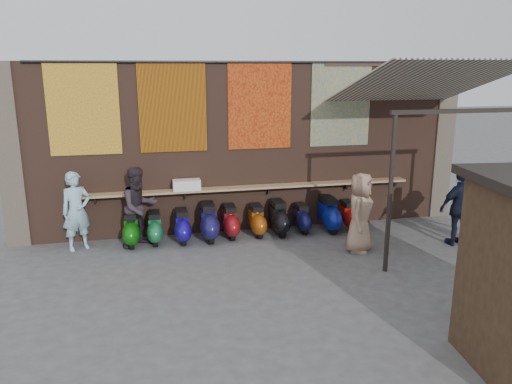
{
  "coord_description": "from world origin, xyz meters",
  "views": [
    {
      "loc": [
        -2.38,
        -8.89,
        3.9
      ],
      "look_at": [
        -0.08,
        1.2,
        1.27
      ],
      "focal_mm": 35.0,
      "sensor_mm": 36.0,
      "label": 1
    }
  ],
  "objects_px": {
    "scooter_stool_6": "(279,218)",
    "shopper_tan": "(360,213)",
    "scooter_stool_0": "(131,229)",
    "diner_left": "(77,211)",
    "scooter_stool_4": "(230,222)",
    "scooter_stool_3": "(209,222)",
    "scooter_stool_8": "(329,214)",
    "scooter_stool_9": "(348,216)",
    "shelf_box": "(187,185)",
    "diner_right": "(139,207)",
    "scooter_stool_7": "(302,218)",
    "scooter_stool_2": "(182,226)",
    "scooter_stool_1": "(155,228)",
    "shopper_grey": "(496,211)",
    "scooter_stool_5": "(257,221)",
    "shopper_navy": "(460,208)"
  },
  "relations": [
    {
      "from": "shelf_box",
      "to": "scooter_stool_9",
      "type": "bearing_deg",
      "value": -4.75
    },
    {
      "from": "scooter_stool_0",
      "to": "scooter_stool_6",
      "type": "height_order",
      "value": "scooter_stool_6"
    },
    {
      "from": "shelf_box",
      "to": "scooter_stool_7",
      "type": "relative_size",
      "value": 0.88
    },
    {
      "from": "scooter_stool_1",
      "to": "shopper_tan",
      "type": "height_order",
      "value": "shopper_tan"
    },
    {
      "from": "shelf_box",
      "to": "scooter_stool_1",
      "type": "xyz_separation_m",
      "value": [
        -0.77,
        -0.29,
        -0.89
      ]
    },
    {
      "from": "scooter_stool_6",
      "to": "scooter_stool_5",
      "type": "bearing_deg",
      "value": 179.16
    },
    {
      "from": "scooter_stool_0",
      "to": "scooter_stool_9",
      "type": "xyz_separation_m",
      "value": [
        5.16,
        -0.01,
        -0.03
      ]
    },
    {
      "from": "scooter_stool_6",
      "to": "shelf_box",
      "type": "bearing_deg",
      "value": 172.29
    },
    {
      "from": "scooter_stool_9",
      "to": "shopper_navy",
      "type": "xyz_separation_m",
      "value": [
        1.96,
        -1.56,
        0.51
      ]
    },
    {
      "from": "diner_right",
      "to": "shopper_grey",
      "type": "distance_m",
      "value": 7.71
    },
    {
      "from": "scooter_stool_7",
      "to": "diner_left",
      "type": "xyz_separation_m",
      "value": [
        -5.1,
        -0.04,
        0.53
      ]
    },
    {
      "from": "scooter_stool_4",
      "to": "scooter_stool_6",
      "type": "bearing_deg",
      "value": -1.7
    },
    {
      "from": "scooter_stool_9",
      "to": "shopper_grey",
      "type": "xyz_separation_m",
      "value": [
        2.49,
        -2.03,
        0.54
      ]
    },
    {
      "from": "scooter_stool_2",
      "to": "scooter_stool_6",
      "type": "height_order",
      "value": "scooter_stool_6"
    },
    {
      "from": "scooter_stool_1",
      "to": "shopper_grey",
      "type": "height_order",
      "value": "shopper_grey"
    },
    {
      "from": "scooter_stool_9",
      "to": "shopper_tan",
      "type": "distance_m",
      "value": 1.59
    },
    {
      "from": "scooter_stool_3",
      "to": "scooter_stool_8",
      "type": "height_order",
      "value": "scooter_stool_3"
    },
    {
      "from": "scooter_stool_6",
      "to": "scooter_stool_8",
      "type": "bearing_deg",
      "value": -1.82
    },
    {
      "from": "scooter_stool_0",
      "to": "scooter_stool_4",
      "type": "xyz_separation_m",
      "value": [
        2.24,
        0.06,
        -0.0
      ]
    },
    {
      "from": "scooter_stool_9",
      "to": "shopper_tan",
      "type": "xyz_separation_m",
      "value": [
        -0.38,
        -1.45,
        0.52
      ]
    },
    {
      "from": "scooter_stool_5",
      "to": "shopper_tan",
      "type": "xyz_separation_m",
      "value": [
        1.91,
        -1.5,
        0.5
      ]
    },
    {
      "from": "scooter_stool_6",
      "to": "scooter_stool_7",
      "type": "distance_m",
      "value": 0.59
    },
    {
      "from": "scooter_stool_3",
      "to": "diner_left",
      "type": "bearing_deg",
      "value": 179.19
    },
    {
      "from": "scooter_stool_6",
      "to": "scooter_stool_8",
      "type": "relative_size",
      "value": 0.96
    },
    {
      "from": "scooter_stool_2",
      "to": "shopper_tan",
      "type": "height_order",
      "value": "shopper_tan"
    },
    {
      "from": "diner_left",
      "to": "shopper_grey",
      "type": "bearing_deg",
      "value": -37.37
    },
    {
      "from": "shelf_box",
      "to": "scooter_stool_3",
      "type": "relative_size",
      "value": 0.7
    },
    {
      "from": "scooter_stool_3",
      "to": "scooter_stool_4",
      "type": "bearing_deg",
      "value": 9.69
    },
    {
      "from": "scooter_stool_3",
      "to": "shopper_tan",
      "type": "height_order",
      "value": "shopper_tan"
    },
    {
      "from": "diner_left",
      "to": "shopper_grey",
      "type": "distance_m",
      "value": 9.0
    },
    {
      "from": "diner_left",
      "to": "scooter_stool_4",
      "type": "bearing_deg",
      "value": -23.39
    },
    {
      "from": "scooter_stool_4",
      "to": "scooter_stool_6",
      "type": "relative_size",
      "value": 0.93
    },
    {
      "from": "scooter_stool_5",
      "to": "diner_left",
      "type": "bearing_deg",
      "value": -179.71
    },
    {
      "from": "scooter_stool_8",
      "to": "shopper_grey",
      "type": "bearing_deg",
      "value": -34.0
    },
    {
      "from": "shelf_box",
      "to": "diner_right",
      "type": "xyz_separation_m",
      "value": [
        -1.08,
        -0.38,
        -0.36
      ]
    },
    {
      "from": "scooter_stool_2",
      "to": "scooter_stool_4",
      "type": "relative_size",
      "value": 0.99
    },
    {
      "from": "scooter_stool_1",
      "to": "scooter_stool_6",
      "type": "height_order",
      "value": "scooter_stool_6"
    },
    {
      "from": "scooter_stool_9",
      "to": "shopper_navy",
      "type": "height_order",
      "value": "shopper_navy"
    },
    {
      "from": "diner_left",
      "to": "diner_right",
      "type": "relative_size",
      "value": 0.97
    },
    {
      "from": "scooter_stool_6",
      "to": "shopper_tan",
      "type": "distance_m",
      "value": 2.08
    },
    {
      "from": "diner_left",
      "to": "shopper_grey",
      "type": "xyz_separation_m",
      "value": [
        8.76,
        -2.05,
        0.03
      ]
    },
    {
      "from": "scooter_stool_2",
      "to": "scooter_stool_8",
      "type": "distance_m",
      "value": 3.52
    },
    {
      "from": "shopper_navy",
      "to": "diner_left",
      "type": "bearing_deg",
      "value": -12.83
    },
    {
      "from": "shopper_tan",
      "to": "scooter_stool_9",
      "type": "bearing_deg",
      "value": 22.1
    },
    {
      "from": "scooter_stool_0",
      "to": "diner_left",
      "type": "xyz_separation_m",
      "value": [
        -1.11,
        0.01,
        0.49
      ]
    },
    {
      "from": "scooter_stool_6",
      "to": "diner_right",
      "type": "bearing_deg",
      "value": -178.39
    },
    {
      "from": "scooter_stool_1",
      "to": "scooter_stool_8",
      "type": "distance_m",
      "value": 4.13
    },
    {
      "from": "scooter_stool_9",
      "to": "scooter_stool_7",
      "type": "bearing_deg",
      "value": 176.75
    },
    {
      "from": "scooter_stool_1",
      "to": "diner_left",
      "type": "distance_m",
      "value": 1.71
    },
    {
      "from": "diner_left",
      "to": "scooter_stool_9",
      "type": "bearing_deg",
      "value": -24.39
    }
  ]
}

